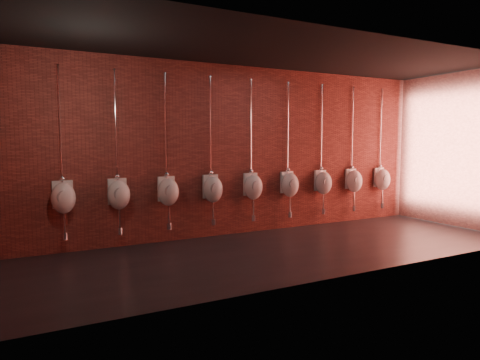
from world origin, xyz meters
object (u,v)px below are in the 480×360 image
object	(u,v)px
urinal_4	(253,186)
urinal_6	(323,182)
urinal_1	(119,194)
urinal_5	(290,184)
urinal_3	(213,188)
urinal_8	(382,179)
urinal_0	(63,197)
urinal_7	(354,180)
urinal_2	(168,191)

from	to	relation	value
urinal_4	urinal_6	xyz separation A→B (m)	(1.70, 0.00, 0.00)
urinal_1	urinal_5	distance (m)	3.40
urinal_3	urinal_4	world-z (taller)	same
urinal_8	urinal_5	bearing A→B (deg)	180.00
urinal_0	urinal_1	size ratio (longest dim) A/B	1.00
urinal_8	urinal_3	bearing A→B (deg)	180.00
urinal_3	urinal_4	xyz separation A→B (m)	(0.85, 0.00, 0.00)
urinal_1	urinal_7	size ratio (longest dim) A/B	1.00
urinal_2	urinal_5	distance (m)	2.55
urinal_3	urinal_1	bearing A→B (deg)	180.00
urinal_4	urinal_1	bearing A→B (deg)	180.00
urinal_2	urinal_4	xyz separation A→B (m)	(1.70, 0.00, 0.00)
urinal_0	urinal_1	xyz separation A→B (m)	(0.85, 0.00, 0.00)
urinal_0	urinal_3	distance (m)	2.55
urinal_7	urinal_2	bearing A→B (deg)	180.00
urinal_7	urinal_5	bearing A→B (deg)	180.00
urinal_0	urinal_2	distance (m)	1.70
urinal_3	urinal_5	size ratio (longest dim) A/B	1.00
urinal_8	urinal_1	bearing A→B (deg)	180.00
urinal_3	urinal_8	distance (m)	4.25
urinal_5	urinal_7	distance (m)	1.70
urinal_0	urinal_4	world-z (taller)	same
urinal_3	urinal_5	world-z (taller)	same
urinal_0	urinal_4	xyz separation A→B (m)	(3.40, 0.00, 0.00)
urinal_6	urinal_7	size ratio (longest dim) A/B	1.00
urinal_3	urinal_5	xyz separation A→B (m)	(1.70, 0.00, 0.00)
urinal_7	urinal_8	distance (m)	0.85
urinal_6	urinal_8	size ratio (longest dim) A/B	1.00
urinal_3	urinal_2	bearing A→B (deg)	180.00
urinal_1	urinal_4	world-z (taller)	same
urinal_5	urinal_6	distance (m)	0.85
urinal_6	urinal_7	xyz separation A→B (m)	(0.85, 0.00, 0.00)
urinal_4	urinal_7	size ratio (longest dim) A/B	1.00
urinal_2	urinal_7	bearing A→B (deg)	0.00
urinal_5	urinal_0	bearing A→B (deg)	180.00
urinal_6	urinal_7	distance (m)	0.85
urinal_0	urinal_7	xyz separation A→B (m)	(5.95, 0.00, 0.00)
urinal_1	urinal_2	size ratio (longest dim) A/B	1.00
urinal_4	urinal_6	world-z (taller)	same
urinal_0	urinal_2	world-z (taller)	same
urinal_1	urinal_3	xyz separation A→B (m)	(1.70, 0.00, 0.00)
urinal_1	urinal_7	bearing A→B (deg)	0.00
urinal_8	urinal_6	bearing A→B (deg)	180.00
urinal_7	urinal_3	bearing A→B (deg)	180.00
urinal_2	urinal_0	bearing A→B (deg)	180.00
urinal_2	urinal_6	world-z (taller)	same
urinal_6	urinal_8	xyz separation A→B (m)	(1.70, 0.00, 0.00)
urinal_8	urinal_7	bearing A→B (deg)	180.00
urinal_3	urinal_4	distance (m)	0.85
urinal_2	urinal_6	bearing A→B (deg)	0.00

